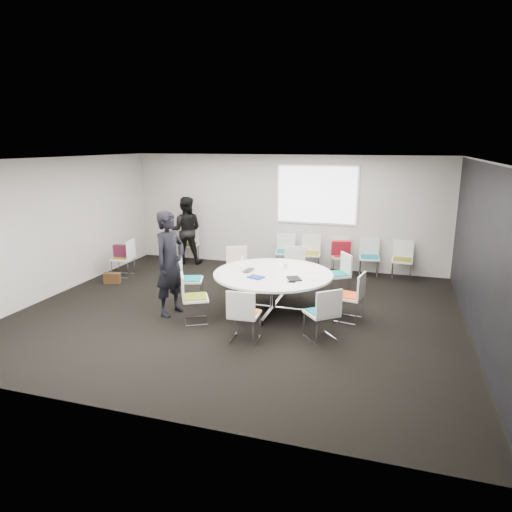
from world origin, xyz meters
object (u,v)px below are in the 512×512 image
(chair_ring_a, at_px, (349,306))
(chair_ring_g, at_px, (244,324))
(person_back, at_px, (186,230))
(chair_ring_f, at_px, (195,307))
(chair_ring_e, at_px, (191,288))
(laptop, at_px, (251,271))
(chair_ring_h, at_px, (322,323))
(chair_back_d, at_px, (369,265))
(maroon_bag, at_px, (122,251))
(chair_back_e, at_px, (402,267))
(brown_bag, at_px, (112,278))
(chair_ring_d, at_px, (238,275))
(chair_ring_b, at_px, (337,283))
(chair_back_b, at_px, (310,261))
(chair_back_c, at_px, (341,263))
(chair_spare_left, at_px, (124,265))
(chair_ring_c, at_px, (296,275))
(chair_back_a, at_px, (285,259))
(person_main, at_px, (170,263))
(cup, at_px, (285,265))
(conference_table, at_px, (273,283))

(chair_ring_a, xyz_separation_m, chair_ring_g, (-1.50, -1.37, 0.00))
(person_back, bearing_deg, chair_ring_f, 101.55)
(chair_ring_e, height_order, chair_ring_g, same)
(laptop, bearing_deg, chair_ring_h, -117.87)
(chair_back_d, bearing_deg, maroon_bag, 11.57)
(chair_ring_f, xyz_separation_m, chair_back_e, (3.47, 3.82, 0.00))
(brown_bag, bearing_deg, chair_ring_e, -14.47)
(chair_ring_a, relative_size, chair_ring_h, 1.00)
(chair_ring_d, height_order, chair_back_d, same)
(chair_ring_a, distance_m, chair_ring_e, 3.13)
(chair_ring_h, bearing_deg, chair_back_d, 42.74)
(chair_ring_b, relative_size, chair_ring_h, 1.00)
(laptop, bearing_deg, chair_ring_a, -86.06)
(laptop, bearing_deg, chair_back_b, -5.90)
(chair_ring_b, relative_size, chair_back_c, 1.00)
(chair_ring_b, relative_size, chair_ring_d, 1.00)
(chair_spare_left, bearing_deg, chair_back_b, -77.88)
(chair_ring_c, height_order, chair_back_b, same)
(chair_ring_c, height_order, brown_bag, chair_ring_c)
(chair_back_a, height_order, person_back, person_back)
(chair_ring_f, bearing_deg, chair_spare_left, -155.49)
(chair_ring_f, xyz_separation_m, chair_back_a, (0.71, 3.82, 0.00))
(chair_ring_f, xyz_separation_m, person_main, (-0.58, 0.27, 0.68))
(chair_ring_e, xyz_separation_m, chair_back_b, (1.88, 2.84, 0.00))
(person_main, bearing_deg, chair_ring_d, -5.71)
(chair_back_e, xyz_separation_m, laptop, (-2.75, -2.86, 0.47))
(person_back, bearing_deg, chair_back_a, 166.76)
(chair_ring_d, height_order, chair_ring_g, same)
(chair_back_e, relative_size, person_back, 0.50)
(chair_back_a, relative_size, chair_back_d, 1.00)
(cup, bearing_deg, person_main, -148.76)
(chair_ring_f, xyz_separation_m, chair_ring_h, (2.25, -0.07, 0.00))
(chair_ring_d, xyz_separation_m, maroon_bag, (-2.87, -0.01, 0.34))
(chair_ring_g, height_order, chair_ring_h, same)
(chair_ring_c, height_order, maroon_bag, chair_ring_c)
(chair_ring_a, relative_size, chair_ring_f, 1.00)
(conference_table, bearing_deg, chair_back_b, 86.23)
(chair_back_c, height_order, chair_back_e, same)
(chair_ring_h, bearing_deg, person_main, 132.96)
(chair_ring_b, xyz_separation_m, person_main, (-2.78, -1.93, 0.68))
(conference_table, bearing_deg, chair_ring_d, 134.23)
(chair_back_b, distance_m, maroon_bag, 4.50)
(cup, xyz_separation_m, brown_bag, (-4.02, 0.15, -0.66))
(conference_table, relative_size, chair_ring_f, 2.52)
(chair_ring_e, xyz_separation_m, brown_bag, (-2.21, 0.57, -0.16))
(chair_back_b, distance_m, chair_back_e, 2.13)
(chair_ring_b, height_order, chair_ring_h, same)
(chair_back_b, height_order, cup, chair_back_b)
(person_main, relative_size, laptop, 5.94)
(chair_back_b, relative_size, laptop, 2.73)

